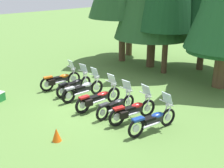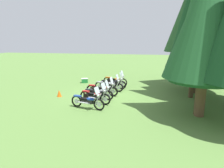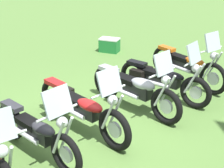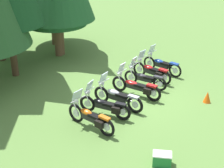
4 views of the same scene
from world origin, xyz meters
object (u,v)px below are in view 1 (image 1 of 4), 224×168
(motorcycle_2, at_px, (84,89))
(motorcycle_6, at_px, (154,119))
(motorcycle_0, at_px, (60,80))
(traffic_cone, at_px, (57,135))
(motorcycle_3, at_px, (98,98))
(motorcycle_5, at_px, (132,110))
(motorcycle_4, at_px, (117,105))
(motorcycle_1, at_px, (74,85))

(motorcycle_2, height_order, motorcycle_6, motorcycle_2)
(motorcycle_0, xyz_separation_m, traffic_cone, (4.02, -3.22, -0.23))
(motorcycle_3, relative_size, motorcycle_6, 1.11)
(motorcycle_3, height_order, motorcycle_5, motorcycle_5)
(motorcycle_4, bearing_deg, motorcycle_6, -90.61)
(motorcycle_3, bearing_deg, traffic_cone, -157.00)
(motorcycle_2, relative_size, motorcycle_3, 0.96)
(motorcycle_3, distance_m, motorcycle_4, 1.01)
(motorcycle_0, distance_m, motorcycle_4, 4.15)
(motorcycle_2, xyz_separation_m, traffic_cone, (2.14, -3.14, -0.23))
(motorcycle_3, bearing_deg, motorcycle_0, 88.78)
(motorcycle_2, height_order, motorcycle_5, motorcycle_5)
(motorcycle_5, height_order, traffic_cone, motorcycle_5)
(motorcycle_2, bearing_deg, motorcycle_0, 92.83)
(motorcycle_4, bearing_deg, motorcycle_0, 88.62)
(motorcycle_1, height_order, motorcycle_6, motorcycle_6)
(motorcycle_0, relative_size, motorcycle_1, 1.00)
(traffic_cone, bearing_deg, motorcycle_5, 71.57)
(motorcycle_0, xyz_separation_m, motorcycle_3, (3.13, -0.38, -0.01))
(motorcycle_3, distance_m, motorcycle_6, 2.90)
(motorcycle_2, xyz_separation_m, motorcycle_4, (2.26, -0.24, -0.03))
(motorcycle_0, xyz_separation_m, motorcycle_2, (1.88, -0.08, -0.00))
(motorcycle_1, height_order, motorcycle_5, motorcycle_5)
(motorcycle_0, bearing_deg, motorcycle_1, -78.08)
(motorcycle_1, xyz_separation_m, motorcycle_3, (2.08, -0.38, 0.01))
(motorcycle_2, relative_size, motorcycle_4, 1.09)
(motorcycle_1, bearing_deg, motorcycle_5, -97.65)
(motorcycle_5, height_order, motorcycle_6, motorcycle_5)
(motorcycle_0, bearing_deg, motorcycle_4, -82.92)
(motorcycle_0, bearing_deg, motorcycle_2, -81.08)
(motorcycle_5, xyz_separation_m, motorcycle_6, (1.05, -0.09, -0.01))
(motorcycle_0, relative_size, motorcycle_6, 1.01)
(motorcycle_1, bearing_deg, motorcycle_4, -98.50)
(motorcycle_1, xyz_separation_m, traffic_cone, (2.97, -3.23, -0.20))
(motorcycle_1, bearing_deg, motorcycle_2, -98.82)
(motorcycle_0, relative_size, motorcycle_5, 1.02)
(motorcycle_1, distance_m, motorcycle_6, 4.99)
(motorcycle_5, bearing_deg, motorcycle_6, -80.84)
(motorcycle_3, xyz_separation_m, motorcycle_6, (2.90, -0.07, 0.01))
(motorcycle_2, bearing_deg, motorcycle_4, -90.54)
(motorcycle_1, xyz_separation_m, motorcycle_6, (4.97, -0.45, 0.02))
(motorcycle_0, bearing_deg, traffic_cone, -117.22)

